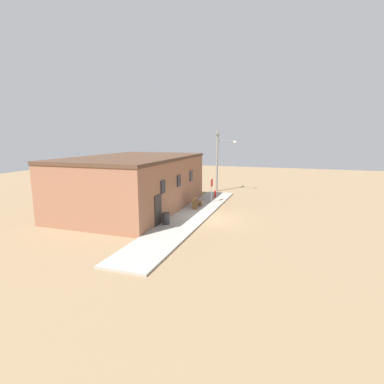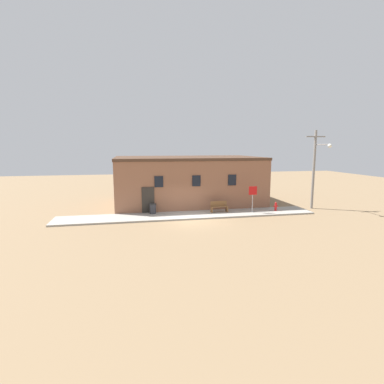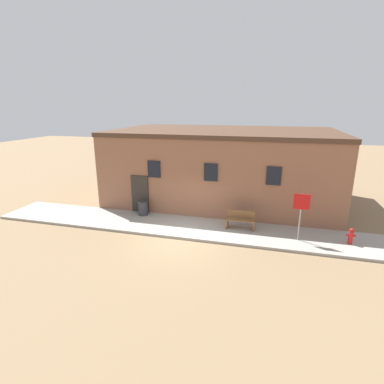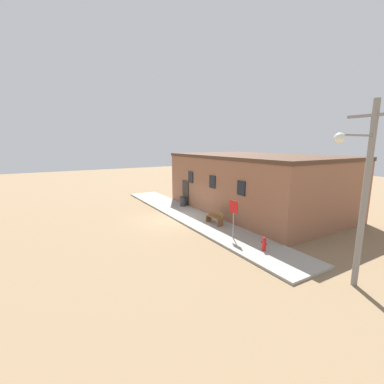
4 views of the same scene
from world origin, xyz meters
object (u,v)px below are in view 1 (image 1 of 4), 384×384
(fire_hydrant, at_px, (215,194))
(trash_bin, at_px, (166,218))
(bench, at_px, (196,203))
(stop_sign, at_px, (212,186))
(utility_pole, at_px, (219,158))

(fire_hydrant, bearing_deg, trash_bin, 174.56)
(trash_bin, bearing_deg, bench, -5.54)
(bench, bearing_deg, fire_hydrant, -5.33)
(stop_sign, distance_m, utility_pole, 6.43)
(trash_bin, xyz_separation_m, utility_pole, (13.96, -0.35, 3.25))
(trash_bin, height_order, utility_pole, utility_pole)
(fire_hydrant, relative_size, stop_sign, 0.33)
(bench, distance_m, trash_bin, 5.36)
(stop_sign, bearing_deg, bench, 166.40)
(fire_hydrant, height_order, stop_sign, stop_sign)
(fire_hydrant, bearing_deg, utility_pole, 8.98)
(stop_sign, height_order, utility_pole, utility_pole)
(stop_sign, distance_m, bench, 2.90)
(bench, height_order, trash_bin, bench)
(fire_hydrant, xyz_separation_m, stop_sign, (-2.15, -0.19, 1.14))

